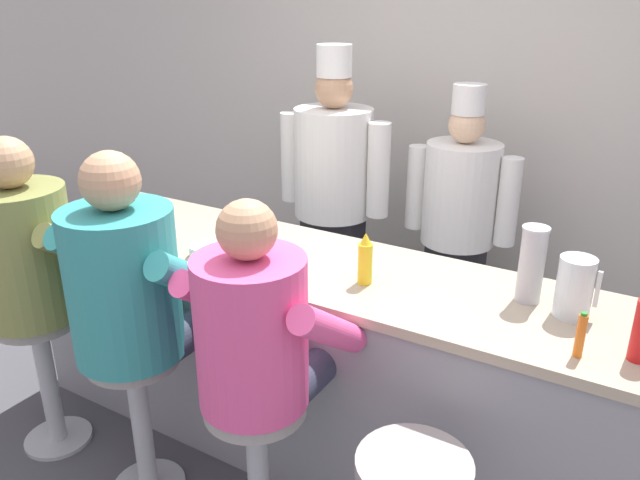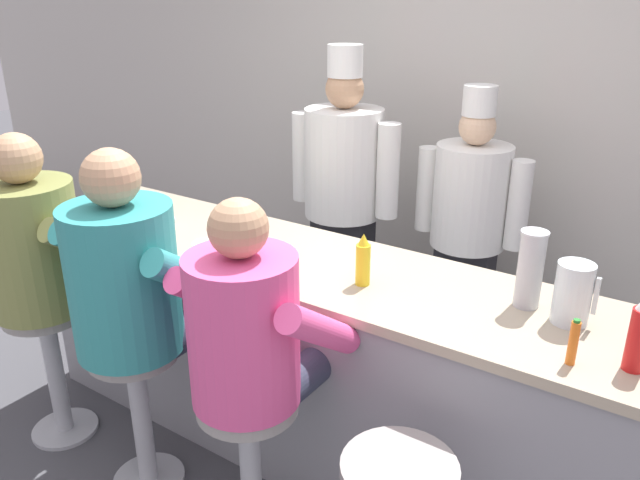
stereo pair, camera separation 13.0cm
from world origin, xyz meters
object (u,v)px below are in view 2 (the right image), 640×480
object	(u,v)px
mustard_bottle_yellow	(363,261)
cup_stack_steel	(530,269)
coffee_mug_white	(164,219)
cook_in_whites_near	(343,189)
diner_seated_olive	(41,256)
breakfast_plate	(115,214)
diner_seated_teal	(133,288)
cereal_bowl	(208,248)
cook_in_whites_far	(469,221)
ketchup_bottle_red	(639,335)
hot_sauce_bottle_orange	(573,342)
water_pitcher_clear	(573,293)
diner_seated_pink	(250,341)

from	to	relation	value
mustard_bottle_yellow	cup_stack_steel	size ratio (longest dim) A/B	0.73
coffee_mug_white	cook_in_whites_near	size ratio (longest dim) A/B	0.07
cook_in_whites_near	diner_seated_olive	bearing A→B (deg)	-113.39
mustard_bottle_yellow	coffee_mug_white	distance (m)	1.13
breakfast_plate	diner_seated_teal	bearing A→B (deg)	-34.61
cereal_bowl	cook_in_whites_far	distance (m)	1.47
diner_seated_teal	breakfast_plate	bearing A→B (deg)	145.39
ketchup_bottle_red	coffee_mug_white	bearing A→B (deg)	178.17
ketchup_bottle_red	cook_in_whites_near	distance (m)	2.02
ketchup_bottle_red	breakfast_plate	world-z (taller)	ketchup_bottle_red
breakfast_plate	diner_seated_olive	bearing A→B (deg)	-81.17
ketchup_bottle_red	breakfast_plate	xyz separation A→B (m)	(-2.44, 0.03, -0.11)
cereal_bowl	cook_in_whites_near	distance (m)	1.13
hot_sauce_bottle_orange	water_pitcher_clear	xyz separation A→B (m)	(-0.07, 0.27, 0.04)
water_pitcher_clear	diner_seated_pink	size ratio (longest dim) A/B	0.15
mustard_bottle_yellow	cereal_bowl	bearing A→B (deg)	-170.90
water_pitcher_clear	cook_in_whites_far	size ratio (longest dim) A/B	0.14
cook_in_whites_near	cook_in_whites_far	bearing A→B (deg)	12.28
diner_seated_pink	diner_seated_teal	bearing A→B (deg)	179.59
cup_stack_steel	cook_in_whites_far	bearing A→B (deg)	121.28
cereal_bowl	diner_seated_olive	distance (m)	0.77
diner_seated_teal	cook_in_whites_far	bearing A→B (deg)	65.65
mustard_bottle_yellow	diner_seated_teal	bearing A→B (deg)	-146.94
ketchup_bottle_red	cook_in_whites_far	size ratio (longest dim) A/B	0.16
water_pitcher_clear	cup_stack_steel	distance (m)	0.17
diner_seated_olive	diner_seated_teal	bearing A→B (deg)	0.08
diner_seated_pink	cook_in_whites_near	distance (m)	1.63
cereal_bowl	cup_stack_steel	bearing A→B (deg)	12.66
mustard_bottle_yellow	cereal_bowl	xyz separation A→B (m)	(-0.72, -0.12, -0.07)
cook_in_whites_near	cup_stack_steel	bearing A→B (deg)	-32.46
ketchup_bottle_red	coffee_mug_white	size ratio (longest dim) A/B	2.04
diner_seated_teal	cook_in_whites_far	xyz separation A→B (m)	(0.76, 1.67, -0.06)
cook_in_whites_far	cook_in_whites_near	bearing A→B (deg)	-167.72
cup_stack_steel	water_pitcher_clear	bearing A→B (deg)	-13.64
mustard_bottle_yellow	diner_seated_pink	bearing A→B (deg)	-107.20
water_pitcher_clear	cook_in_whites_near	bearing A→B (deg)	149.33
cook_in_whites_far	diner_seated_olive	bearing A→B (deg)	-129.31
mustard_bottle_yellow	cook_in_whites_near	size ratio (longest dim) A/B	0.12
hot_sauce_bottle_orange	water_pitcher_clear	world-z (taller)	water_pitcher_clear
mustard_bottle_yellow	coffee_mug_white	size ratio (longest dim) A/B	1.70
ketchup_bottle_red	hot_sauce_bottle_orange	size ratio (longest dim) A/B	1.64
water_pitcher_clear	coffee_mug_white	xyz separation A→B (m)	(-1.88, -0.13, -0.07)
cereal_bowl	coffee_mug_white	distance (m)	0.43
breakfast_plate	coffee_mug_white	xyz separation A→B (m)	(0.32, 0.04, 0.03)
ketchup_bottle_red	cook_in_whites_near	xyz separation A→B (m)	(-1.71, 1.07, -0.11)
water_pitcher_clear	cook_in_whites_near	size ratio (longest dim) A/B	0.12
water_pitcher_clear	diner_seated_teal	world-z (taller)	diner_seated_teal
diner_seated_olive	breakfast_plate	bearing A→B (deg)	98.83
water_pitcher_clear	diner_seated_olive	size ratio (longest dim) A/B	0.15
diner_seated_teal	diner_seated_pink	distance (m)	0.61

